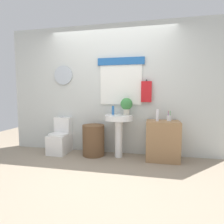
{
  "coord_description": "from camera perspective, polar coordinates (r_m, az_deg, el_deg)",
  "views": [
    {
      "loc": [
        0.79,
        -2.59,
        1.2
      ],
      "look_at": [
        0.08,
        0.8,
        0.87
      ],
      "focal_mm": 29.62,
      "sensor_mm": 36.0,
      "label": 1
    }
  ],
  "objects": [
    {
      "name": "ground_plane",
      "position": [
        2.96,
        -4.95,
        -18.57
      ],
      "size": [
        8.0,
        8.0,
        0.0
      ],
      "primitive_type": "plane",
      "color": "gray"
    },
    {
      "name": "back_wall",
      "position": [
        3.82,
        -0.07,
        6.95
      ],
      "size": [
        4.4,
        0.18,
        2.6
      ],
      "color": "silver",
      "rests_on": "ground_plane"
    },
    {
      "name": "toilet",
      "position": [
        4.02,
        -15.6,
        -8.02
      ],
      "size": [
        0.38,
        0.51,
        0.74
      ],
      "color": "white",
      "rests_on": "ground_plane"
    },
    {
      "name": "laundry_hamper",
      "position": [
        3.71,
        -5.73,
        -8.63
      ],
      "size": [
        0.43,
        0.43,
        0.61
      ],
      "primitive_type": "cylinder",
      "color": "brown",
      "rests_on": "ground_plane"
    },
    {
      "name": "pedestal_sink",
      "position": [
        3.53,
        2.07,
        -4.11
      ],
      "size": [
        0.53,
        0.53,
        0.81
      ],
      "color": "white",
      "rests_on": "ground_plane"
    },
    {
      "name": "faucet",
      "position": [
        3.62,
        2.41,
        0.06
      ],
      "size": [
        0.03,
        0.03,
        0.1
      ],
      "primitive_type": "cylinder",
      "color": "silver",
      "rests_on": "pedestal_sink"
    },
    {
      "name": "wooden_cabinet",
      "position": [
        3.54,
        15.34,
        -8.49
      ],
      "size": [
        0.59,
        0.44,
        0.72
      ],
      "primitive_type": "cube",
      "color": "#9E754C",
      "rests_on": "ground_plane"
    },
    {
      "name": "soap_bottle",
      "position": [
        3.57,
        0.33,
        0.54
      ],
      "size": [
        0.05,
        0.05,
        0.17
      ],
      "primitive_type": "cylinder",
      "color": "#2D6BB7",
      "rests_on": "pedestal_sink"
    },
    {
      "name": "potted_plant",
      "position": [
        3.53,
        4.5,
        2.25
      ],
      "size": [
        0.23,
        0.23,
        0.33
      ],
      "color": "beige",
      "rests_on": "pedestal_sink"
    },
    {
      "name": "lotion_bottle",
      "position": [
        3.42,
        13.84,
        -0.96
      ],
      "size": [
        0.05,
        0.05,
        0.22
      ],
      "primitive_type": "cylinder",
      "color": "white",
      "rests_on": "wooden_cabinet"
    },
    {
      "name": "toothbrush_cup",
      "position": [
        3.5,
        17.17,
        -1.8
      ],
      "size": [
        0.08,
        0.08,
        0.19
      ],
      "color": "silver",
      "rests_on": "wooden_cabinet"
    }
  ]
}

